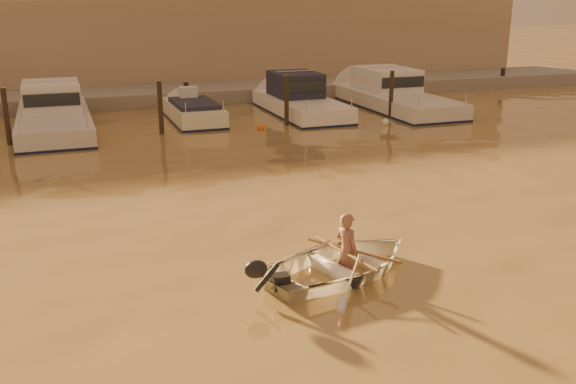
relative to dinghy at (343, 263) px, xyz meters
name	(u,v)px	position (x,y,z in m)	size (l,w,h in m)	color
ground_plane	(296,280)	(-0.92, 0.07, -0.22)	(160.00, 160.00, 0.00)	brown
dinghy	(343,263)	(0.00, 0.00, 0.00)	(2.36, 3.31, 0.69)	white
person	(347,251)	(0.09, 0.03, 0.22)	(0.54, 0.36, 1.49)	#905C48
outboard_motor	(279,282)	(-1.42, -0.48, 0.06)	(0.90, 0.40, 0.70)	black
oar_port	(353,250)	(0.24, 0.08, 0.20)	(0.06, 0.06, 2.10)	brown
oar_starboard	(345,253)	(0.05, 0.02, 0.20)	(0.06, 0.06, 2.10)	brown
moored_boat_2	(53,114)	(-4.89, 16.07, 0.40)	(2.63, 8.68, 1.75)	silver
moored_boat_3	(193,116)	(0.56, 16.07, 0.00)	(1.84, 5.39, 0.95)	#EBE4C4
moored_boat_4	(301,100)	(5.33, 16.07, 0.40)	(2.41, 7.36, 1.75)	white
moored_boat_5	(394,94)	(9.95, 16.07, 0.40)	(2.78, 9.14, 1.75)	silver
piling_1	(7,120)	(-6.42, 13.87, 0.68)	(0.18, 0.18, 2.20)	#2D2319
piling_2	(161,110)	(-1.12, 13.87, 0.68)	(0.18, 0.18, 2.20)	#2D2319
piling_3	(287,103)	(3.88, 13.87, 0.68)	(0.18, 0.18, 2.20)	#2D2319
piling_4	(391,97)	(8.58, 13.87, 0.68)	(0.18, 0.18, 2.20)	#2D2319
fender_c	(91,140)	(-3.71, 13.25, -0.12)	(0.30, 0.30, 0.30)	silver
fender_d	(261,127)	(2.66, 13.40, -0.12)	(0.30, 0.30, 0.30)	orange
fender_e	(385,122)	(7.69, 12.62, -0.12)	(0.30, 0.30, 0.30)	silver
quay	(140,100)	(-0.92, 21.57, -0.07)	(52.00, 4.00, 1.00)	gray
waterfront_building	(124,44)	(-0.92, 27.07, 2.18)	(46.00, 7.00, 4.80)	#9E8466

